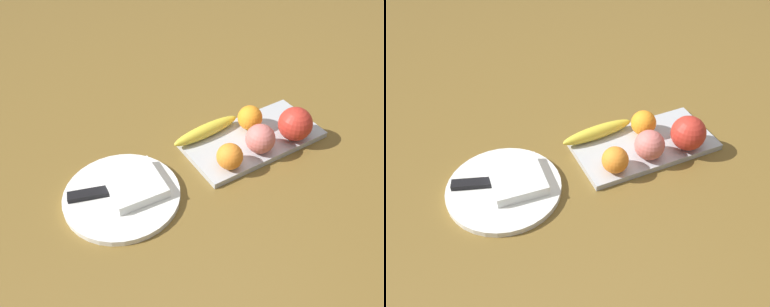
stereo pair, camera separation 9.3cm
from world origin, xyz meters
The scene contains 10 objects.
ground_plane centered at (0.00, 0.00, 0.00)m, with size 2.40×2.40×0.00m, color brown.
fruit_tray centered at (-0.02, -0.02, 0.01)m, with size 0.34×0.17×0.01m, color #B4BAC1.
apple centered at (0.06, -0.07, 0.06)m, with size 0.08×0.08×0.08m, color red.
banana centered at (-0.12, 0.04, 0.03)m, with size 0.18×0.03×0.03m, color yellow.
orange_near_apple centered at (-0.01, 0.01, 0.05)m, with size 0.06×0.06×0.06m, color orange.
orange_near_banana centered at (-0.13, -0.07, 0.04)m, with size 0.06×0.06×0.06m, color orange.
peach centered at (-0.04, -0.07, 0.05)m, with size 0.07×0.07×0.07m, color #D66F69.
dinner_plate centered at (-0.37, -0.02, 0.01)m, with size 0.25×0.25×0.01m, color white.
folded_napkin centered at (-0.34, -0.02, 0.02)m, with size 0.11×0.12×0.02m, color white.
knife centered at (-0.42, 0.00, 0.02)m, with size 0.18×0.08×0.01m.
Camera 2 is at (-0.47, -0.65, 0.67)m, focal length 39.18 mm.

